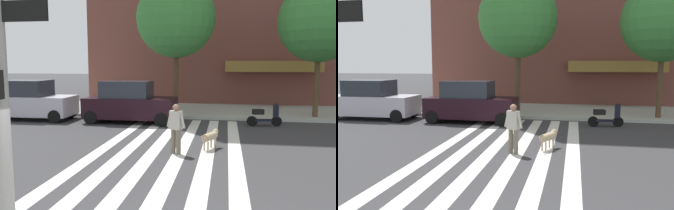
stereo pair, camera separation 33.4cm
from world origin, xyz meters
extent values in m
plane|color=#353538|center=(0.00, 7.01, 0.00)|extent=(160.00, 160.00, 0.00)
cube|color=#A9AFA3|center=(0.00, 17.03, 0.07)|extent=(80.00, 6.00, 0.15)
cube|color=silver|center=(-2.91, 7.01, 0.00)|extent=(0.45, 13.43, 0.01)
cube|color=silver|center=(-2.01, 7.01, 0.00)|extent=(0.45, 13.43, 0.01)
cube|color=silver|center=(-1.11, 7.01, 0.00)|extent=(0.45, 13.43, 0.01)
cube|color=silver|center=(-0.21, 7.01, 0.00)|extent=(0.45, 13.43, 0.01)
cube|color=silver|center=(0.69, 7.01, 0.00)|extent=(0.45, 13.43, 0.01)
cube|color=silver|center=(1.59, 7.01, 0.00)|extent=(0.45, 13.43, 0.01)
cube|color=olive|center=(4.18, 19.43, 2.75)|extent=(6.03, 1.60, 0.70)
cube|color=#B5B1BF|center=(-8.89, 12.62, 0.75)|extent=(4.59, 2.02, 1.00)
cube|color=#232833|center=(-9.07, 12.62, 1.66)|extent=(2.28, 1.76, 0.82)
cylinder|color=black|center=(-7.09, 13.54, 0.33)|extent=(0.66, 0.23, 0.66)
cylinder|color=black|center=(-7.07, 11.74, 0.33)|extent=(0.66, 0.23, 0.66)
cylinder|color=black|center=(-10.70, 13.50, 0.33)|extent=(0.66, 0.23, 0.66)
cube|color=black|center=(-3.45, 12.62, 0.75)|extent=(4.49, 1.95, 1.00)
cube|color=#232833|center=(-3.63, 12.62, 1.67)|extent=(2.40, 1.70, 0.82)
cylinder|color=black|center=(-1.68, 13.47, 0.33)|extent=(0.66, 0.23, 0.66)
cylinder|color=black|center=(-1.70, 11.73, 0.33)|extent=(0.66, 0.23, 0.66)
cylinder|color=black|center=(-5.20, 13.51, 0.33)|extent=(0.66, 0.23, 0.66)
cylinder|color=black|center=(-5.21, 11.77, 0.33)|extent=(0.66, 0.23, 0.66)
cylinder|color=black|center=(3.62, 12.69, 0.24)|extent=(0.49, 0.17, 0.48)
cylinder|color=black|center=(2.48, 12.53, 0.24)|extent=(0.49, 0.21, 0.48)
cube|color=black|center=(3.00, 12.60, 0.29)|extent=(0.84, 0.43, 0.08)
cube|color=black|center=(2.76, 12.57, 0.69)|extent=(0.56, 0.37, 0.24)
cube|color=black|center=(3.57, 12.68, 0.74)|extent=(0.24, 0.31, 0.60)
cylinder|color=black|center=(3.57, 12.68, 1.09)|extent=(0.11, 0.50, 0.04)
cylinder|color=#4C3823|center=(-1.57, 15.33, 2.19)|extent=(0.32, 0.32, 4.07)
sphere|color=#337533|center=(-1.57, 15.33, 5.43)|extent=(4.39, 4.39, 4.39)
cylinder|color=#4C3823|center=(5.88, 15.04, 2.04)|extent=(0.27, 0.27, 3.79)
sphere|color=#337533|center=(5.88, 15.04, 5.08)|extent=(4.17, 4.17, 4.17)
cylinder|color=#6B6051|center=(-0.42, 7.08, 0.41)|extent=(0.20, 0.20, 0.82)
cylinder|color=#6B6051|center=(-0.24, 7.00, 0.41)|extent=(0.20, 0.20, 0.82)
cube|color=#B2ADA3|center=(-0.33, 7.04, 1.12)|extent=(0.44, 0.37, 0.60)
cylinder|color=#B2ADA3|center=(-0.55, 7.14, 1.15)|extent=(0.24, 0.17, 0.57)
cylinder|color=#B2ADA3|center=(-0.11, 6.94, 1.15)|extent=(0.24, 0.17, 0.57)
sphere|color=#936B51|center=(-0.33, 7.04, 1.53)|extent=(0.29, 0.29, 0.22)
cylinder|color=tan|center=(0.73, 7.81, 0.45)|extent=(0.54, 0.79, 0.26)
sphere|color=tan|center=(0.92, 8.22, 0.55)|extent=(0.26, 0.26, 0.20)
cylinder|color=tan|center=(0.54, 7.38, 0.50)|extent=(0.13, 0.23, 0.16)
cylinder|color=tan|center=(0.78, 8.08, 0.16)|extent=(0.07, 0.07, 0.32)
cylinder|color=tan|center=(0.90, 8.02, 0.16)|extent=(0.07, 0.07, 0.32)
cylinder|color=tan|center=(0.56, 7.60, 0.16)|extent=(0.07, 0.07, 0.32)
cylinder|color=tan|center=(0.69, 7.54, 0.16)|extent=(0.07, 0.07, 0.32)
camera|label=1|loc=(1.26, -3.79, 2.95)|focal=36.60mm
camera|label=2|loc=(1.59, -3.73, 2.95)|focal=36.60mm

